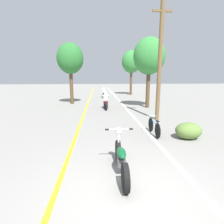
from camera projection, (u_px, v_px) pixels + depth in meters
The scene contains 12 objects.
ground_plane at pixel (131, 196), 3.85m from camera, with size 120.00×120.00×0.00m, color gray.
lane_stripe_center at pixel (87, 105), 16.31m from camera, with size 0.14×48.00×0.01m, color yellow.
lane_stripe_edge at pixel (122, 104), 16.58m from camera, with size 0.14×48.00×0.01m, color white.
utility_pole at pixel (160, 61), 10.03m from camera, with size 1.10×0.24×6.70m.
roadside_tree_right_near at pixel (149, 57), 14.05m from camera, with size 2.57×2.31×5.69m.
roadside_tree_right_far at pixel (131, 62), 24.39m from camera, with size 2.69×2.42×6.17m.
roadside_tree_left at pixel (70, 59), 16.08m from camera, with size 2.43×2.19×5.63m.
roadside_bush at pixel (188, 131), 7.35m from camera, with size 1.10×0.88×0.70m.
motorcycle_foreground at pixel (121, 158), 4.68m from camera, with size 0.81×2.11×1.12m.
motorcycle_rider_lead at pixel (106, 102), 14.29m from camera, with size 0.50×2.19×1.40m.
motorcycle_rider_far at pixel (104, 94), 21.73m from camera, with size 0.50×2.07×1.34m.
bicycle_parked at pixel (154, 127), 7.87m from camera, with size 0.44×1.63×0.77m.
Camera 1 is at (-0.70, -3.35, 2.58)m, focal length 28.00 mm.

